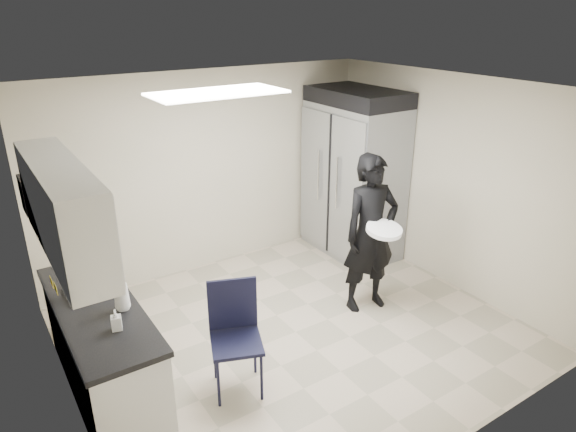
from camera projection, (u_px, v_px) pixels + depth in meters
floor at (296, 332)px, 5.59m from camera, size 4.50×4.50×0.00m
ceiling at (297, 89)px, 4.61m from camera, size 4.50×4.50×0.00m
back_wall at (210, 172)px, 6.65m from camera, size 4.50×0.00×4.50m
left_wall at (56, 285)px, 3.96m from camera, size 0.00×4.00×4.00m
right_wall at (449, 183)px, 6.25m from camera, size 0.00×4.00×4.00m
ceiling_panel at (217, 93)px, 4.62m from camera, size 1.20×0.60×0.02m
lower_counter at (104, 351)px, 4.59m from camera, size 0.60×1.90×0.86m
countertop at (96, 308)px, 4.42m from camera, size 0.64×1.95×0.05m
sink at (92, 296)px, 4.63m from camera, size 0.42×0.40×0.14m
faucet at (66, 288)px, 4.47m from camera, size 0.02×0.02×0.24m
upper_cabinets at (63, 209)px, 4.00m from camera, size 0.35×1.80×0.75m
towel_dispenser at (34, 194)px, 4.93m from camera, size 0.22×0.30×0.35m
notice_sticker_left at (56, 288)px, 4.07m from camera, size 0.00×0.12×0.07m
notice_sticker_right at (52, 282)px, 4.24m from camera, size 0.00×0.12×0.07m
commercial_fridge at (354, 181)px, 7.11m from camera, size 0.80×1.35×2.10m
fridge_compressor at (358, 97)px, 6.68m from camera, size 0.80×1.35×0.20m
folding_chair at (236, 343)px, 4.58m from camera, size 0.58×0.58×1.01m
man_tuxedo at (370, 234)px, 5.76m from camera, size 0.74×0.55×1.84m
bucket_lid at (384, 230)px, 5.49m from camera, size 0.44×0.44×0.05m
soap_bottle_a at (121, 292)px, 4.29m from camera, size 0.18×0.18×0.33m
soap_bottle_b at (116, 320)px, 4.05m from camera, size 0.10×0.10×0.18m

